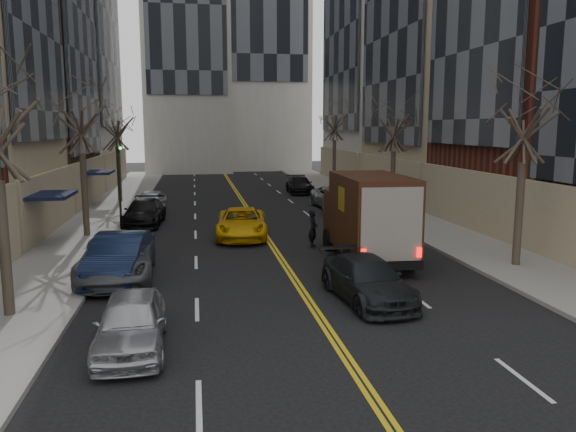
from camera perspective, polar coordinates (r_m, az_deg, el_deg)
name	(u,v)px	position (r m, az deg, el deg)	size (l,w,h in m)	color
sidewalk_left	(105,215)	(36.36, -18.12, 0.10)	(4.00, 66.00, 0.15)	slate
sidewalk_right	(384,208)	(38.04, 9.76, 0.80)	(4.00, 66.00, 0.15)	slate
tree_lf_mid	(79,102)	(29.05, -20.42, 10.76)	(3.20, 3.20, 8.91)	#382D23
tree_lf_far	(116,118)	(41.88, -17.03, 9.45)	(3.20, 3.20, 8.12)	#382D23
tree_rt_near	(526,100)	(23.09, 23.06, 10.83)	(3.20, 3.20, 8.71)	#382D23
tree_rt_mid	(395,115)	(35.71, 10.78, 10.05)	(3.20, 3.20, 8.32)	#382D23
tree_rt_far	(335,112)	(50.08, 4.79, 10.51)	(3.20, 3.20, 9.11)	#382D23
traffic_signal	(119,177)	(30.90, -16.78, 3.78)	(0.29, 0.26, 4.70)	black
ups_truck	(368,218)	(23.07, 8.12, -0.15)	(2.85, 6.60, 3.57)	black
observer_sedan	(367,280)	(18.00, 8.03, -6.42)	(2.36, 4.86, 1.36)	black
taxi	(242,223)	(27.89, -4.73, -0.73)	(2.41, 5.24, 1.46)	#DAA309
pedestrian	(313,229)	(25.62, 2.56, -1.30)	(0.62, 0.41, 1.70)	black
parked_lf_a	(131,323)	(14.54, -15.65, -10.39)	(1.65, 4.11, 1.40)	#ACAFB4
parked_lf_b	(120,257)	(21.08, -16.73, -4.03)	(1.74, 5.00, 1.65)	#101933
parked_lf_c	(117,259)	(21.12, -16.99, -4.17)	(2.55, 5.54, 1.54)	#484B4F
parked_lf_d	(144,212)	(32.42, -14.39, 0.38)	(2.02, 4.96, 1.44)	black
parked_lf_e	(151,201)	(37.16, -13.77, 1.47)	(1.68, 4.16, 1.42)	#B4B8BD
parked_rt_a	(337,205)	(34.38, 5.05, 1.09)	(1.50, 4.30, 1.42)	#515259
parked_rt_b	(337,198)	(37.74, 4.99, 1.88)	(2.51, 5.44, 1.51)	#A7ABAF
parked_rt_c	(300,185)	(46.56, 1.18, 3.19)	(1.94, 4.76, 1.38)	black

